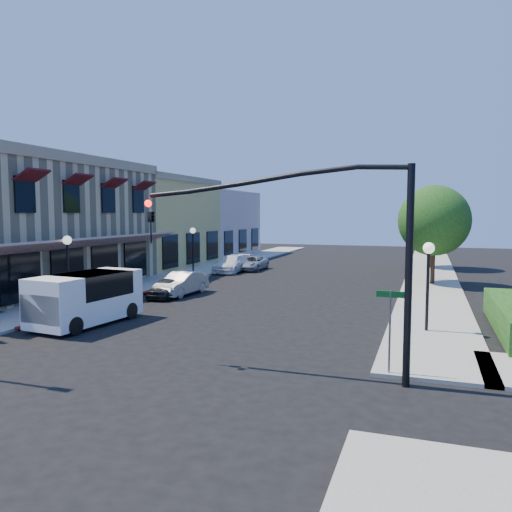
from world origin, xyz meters
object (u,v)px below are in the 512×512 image
(street_tree_a, at_px, (434,221))
(parked_car_c, at_px, (231,264))
(lamppost_left_far, at_px, (193,239))
(parked_car_d, at_px, (252,263))
(white_van, at_px, (85,295))
(signal_mast_arm, at_px, (329,235))
(lamppost_right_near, at_px, (428,264))
(parked_car_a, at_px, (167,288))
(parked_car_b, at_px, (182,284))
(lamppost_left_near, at_px, (68,252))
(street_name_sign, at_px, (390,319))
(lamppost_right_far, at_px, (429,241))
(street_tree_b, at_px, (433,215))

(street_tree_a, xyz_separation_m, parked_car_c, (-15.00, 2.13, -3.53))
(lamppost_left_far, relative_size, parked_car_d, 0.86)
(white_van, bearing_deg, parked_car_d, 90.19)
(signal_mast_arm, bearing_deg, parked_car_d, 114.22)
(lamppost_left_far, xyz_separation_m, lamppost_right_near, (17.00, -14.00, 0.00))
(lamppost_right_near, relative_size, parked_car_a, 1.11)
(parked_car_b, bearing_deg, lamppost_left_far, 116.40)
(signal_mast_arm, bearing_deg, lamppost_left_near, 155.63)
(lamppost_left_far, distance_m, parked_car_d, 5.64)
(parked_car_a, bearing_deg, parked_car_c, 90.01)
(signal_mast_arm, relative_size, parked_car_c, 1.74)
(street_name_sign, bearing_deg, white_van, 167.79)
(lamppost_left_far, distance_m, parked_car_c, 3.76)
(parked_car_b, bearing_deg, signal_mast_arm, -43.14)
(lamppost_right_far, relative_size, parked_car_b, 0.89)
(street_tree_b, relative_size, parked_car_d, 1.70)
(lamppost_right_far, height_order, parked_car_c, lamppost_right_far)
(parked_car_c, bearing_deg, signal_mast_arm, -62.42)
(street_name_sign, relative_size, parked_car_d, 0.61)
(lamppost_right_near, height_order, lamppost_right_far, same)
(street_tree_b, relative_size, parked_car_a, 2.17)
(street_tree_a, distance_m, street_tree_b, 10.01)
(signal_mast_arm, distance_m, white_van, 11.82)
(parked_car_c, bearing_deg, street_tree_b, 27.22)
(street_name_sign, bearing_deg, lamppost_right_near, 80.22)
(parked_car_d, bearing_deg, lamppost_right_far, -8.94)
(lamppost_left_near, distance_m, lamppost_right_near, 17.00)
(lamppost_left_far, relative_size, lamppost_right_far, 1.00)
(street_name_sign, distance_m, lamppost_left_near, 17.05)
(lamppost_left_near, bearing_deg, lamppost_right_near, 0.00)
(street_tree_a, bearing_deg, parked_car_c, 171.92)
(parked_car_c, bearing_deg, lamppost_right_far, -0.97)
(street_name_sign, xyz_separation_m, lamppost_left_far, (-16.00, 19.80, 1.04))
(parked_car_b, bearing_deg, street_tree_b, 58.46)
(white_van, bearing_deg, parked_car_c, 93.29)
(street_tree_b, relative_size, parked_car_b, 1.74)
(lamppost_left_far, relative_size, parked_car_a, 1.11)
(street_name_sign, relative_size, parked_car_b, 0.62)
(street_name_sign, distance_m, parked_car_d, 26.99)
(lamppost_left_far, xyz_separation_m, parked_car_c, (2.30, 2.13, -2.07))
(street_tree_a, bearing_deg, parked_car_b, -146.50)
(signal_mast_arm, distance_m, parked_car_c, 25.87)
(lamppost_right_far, bearing_deg, lamppost_left_near, -136.74)
(street_tree_a, bearing_deg, lamppost_left_near, -141.02)
(parked_car_c, bearing_deg, parked_car_b, -83.29)
(signal_mast_arm, height_order, street_name_sign, signal_mast_arm)
(lamppost_right_near, xyz_separation_m, parked_car_d, (-13.67, 18.00, -2.16))
(parked_car_a, xyz_separation_m, parked_car_b, (0.39, 1.00, 0.11))
(street_tree_b, bearing_deg, signal_mast_arm, -95.51)
(white_van, xyz_separation_m, parked_car_a, (-0.09, 7.07, -0.70))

